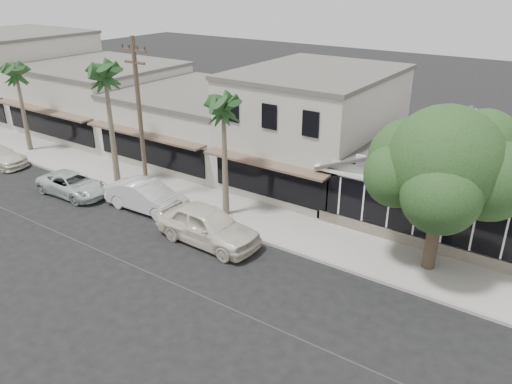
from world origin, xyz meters
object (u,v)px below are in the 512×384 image
Objects in this scene: car_0 at (208,225)px; car_1 at (147,196)px; car_2 at (73,185)px; shade_tree at (444,165)px; utility_pole at (140,119)px.

car_1 is at bearing 81.65° from car_0.
shade_tree reaches higher than car_2.
car_2 is at bearing -156.96° from utility_pole.
car_0 is 1.11× the size of car_1.
car_2 is 0.63× the size of shade_tree.
shade_tree reaches higher than car_0.
car_2 is (-4.19, -1.78, -4.15)m from utility_pole.
car_1 is 1.06× the size of car_2.
car_2 is (-5.00, -0.99, -0.16)m from car_1.
utility_pole is 6.16m from car_2.
car_0 is 1.17× the size of car_2.
shade_tree is at bearing -80.59° from car_2.
car_1 is (0.81, -0.79, -3.99)m from utility_pole.
utility_pole is 15.30m from shade_tree.
utility_pole reaches higher than shade_tree.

